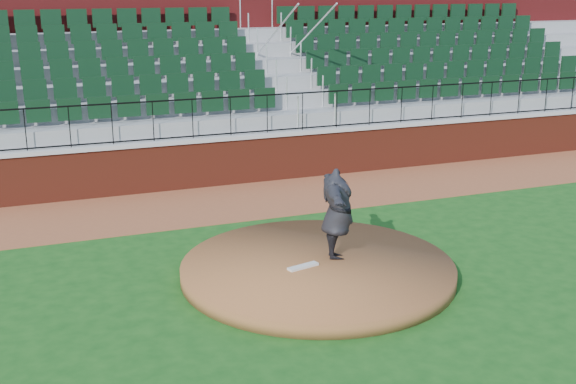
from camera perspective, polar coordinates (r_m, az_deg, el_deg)
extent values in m
plane|color=#154714|center=(13.04, 2.37, -7.22)|extent=(90.00, 90.00, 0.00)
cube|color=brown|center=(17.83, -4.47, -0.73)|extent=(34.00, 3.20, 0.01)
cube|color=maroon|center=(19.16, -5.87, 2.28)|extent=(34.00, 0.35, 1.20)
cube|color=#B7B7B7|center=(19.02, -5.93, 4.18)|extent=(34.00, 0.45, 0.10)
cube|color=maroon|center=(24.11, -9.52, 10.19)|extent=(34.00, 0.50, 5.50)
cylinder|color=brown|center=(13.35, 2.32, -6.07)|extent=(4.97, 4.97, 0.25)
cube|color=silver|center=(13.09, 1.19, -5.84)|extent=(0.62, 0.29, 0.04)
imported|color=black|center=(13.29, 3.87, -1.71)|extent=(1.20, 2.17, 1.71)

